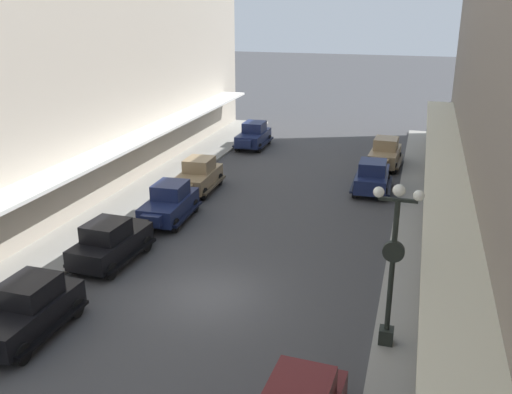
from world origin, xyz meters
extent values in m
plane|color=#424244|center=(0.00, 0.00, 0.00)|extent=(200.00, 200.00, 0.00)
cube|color=#99968E|center=(-7.50, 0.00, 0.07)|extent=(3.00, 60.00, 0.15)
cube|color=#99968E|center=(7.50, 0.00, 0.07)|extent=(3.00, 60.00, 0.15)
cube|color=white|center=(-8.10, 0.00, 3.00)|extent=(1.80, 54.00, 0.16)
cube|color=beige|center=(8.10, 0.00, 3.00)|extent=(1.80, 54.00, 0.16)
cube|color=black|center=(-4.84, 1.52, 0.74)|extent=(1.88, 3.98, 0.80)
cube|color=black|center=(-4.85, 1.27, 1.49)|extent=(1.52, 1.77, 0.70)
cube|color=#8C9EA8|center=(-4.85, 1.27, 1.49)|extent=(1.45, 1.73, 0.42)
cube|color=black|center=(-4.74, 3.65, 0.79)|extent=(0.95, 0.40, 0.52)
cube|color=black|center=(-5.79, 1.56, 0.42)|extent=(0.41, 3.52, 0.12)
cube|color=black|center=(-3.89, 1.47, 0.42)|extent=(0.41, 3.52, 0.12)
cylinder|color=black|center=(-5.58, 2.92, 0.34)|extent=(0.25, 0.69, 0.68)
cylinder|color=black|center=(-3.97, 2.84, 0.34)|extent=(0.25, 0.69, 0.68)
cylinder|color=black|center=(-5.71, 0.19, 0.34)|extent=(0.25, 0.69, 0.68)
cylinder|color=black|center=(-4.10, 0.12, 0.34)|extent=(0.25, 0.69, 0.68)
cube|color=#19234C|center=(-4.77, 21.45, 0.74)|extent=(1.73, 3.91, 0.80)
cube|color=#19234C|center=(-4.78, 21.70, 1.49)|extent=(1.45, 1.71, 0.70)
cube|color=#8C9EA8|center=(-4.78, 21.70, 1.49)|extent=(1.38, 1.68, 0.42)
cube|color=#19234C|center=(-4.75, 19.32, 0.79)|extent=(0.94, 0.37, 0.52)
cube|color=black|center=(-3.82, 21.45, 0.42)|extent=(0.27, 3.51, 0.12)
cube|color=black|center=(-5.72, 21.44, 0.42)|extent=(0.27, 3.51, 0.12)
cylinder|color=black|center=(-3.95, 20.09, 0.34)|extent=(0.23, 0.68, 0.68)
cylinder|color=black|center=(-5.57, 20.07, 0.34)|extent=(0.23, 0.68, 0.68)
cylinder|color=black|center=(-3.98, 22.82, 0.34)|extent=(0.23, 0.68, 0.68)
cylinder|color=black|center=(-5.59, 22.80, 0.34)|extent=(0.23, 0.68, 0.68)
cube|color=#19234C|center=(4.51, 13.70, 0.74)|extent=(1.79, 3.94, 0.80)
cube|color=#19234C|center=(4.52, 13.45, 1.49)|extent=(1.48, 1.73, 0.70)
cube|color=#8C9EA8|center=(4.52, 13.45, 1.49)|extent=(1.41, 1.70, 0.42)
cube|color=#19234C|center=(4.46, 15.83, 0.79)|extent=(0.94, 0.38, 0.52)
cube|color=black|center=(3.56, 13.68, 0.42)|extent=(0.32, 3.51, 0.12)
cube|color=black|center=(5.46, 13.73, 0.42)|extent=(0.32, 3.51, 0.12)
cylinder|color=black|center=(3.67, 15.05, 0.34)|extent=(0.24, 0.68, 0.68)
cylinder|color=black|center=(5.29, 15.09, 0.34)|extent=(0.24, 0.68, 0.68)
cylinder|color=black|center=(3.74, 12.32, 0.34)|extent=(0.24, 0.68, 0.68)
cylinder|color=black|center=(5.35, 12.36, 0.34)|extent=(0.24, 0.68, 0.68)
cube|color=black|center=(-4.62, -4.01, 0.74)|extent=(1.74, 3.92, 0.80)
cube|color=black|center=(-4.62, -3.76, 1.49)|extent=(1.46, 1.71, 0.70)
cube|color=#8C9EA8|center=(-4.62, -3.76, 1.49)|extent=(1.39, 1.68, 0.42)
cube|color=black|center=(-3.67, -4.02, 0.42)|extent=(0.28, 3.51, 0.12)
cube|color=black|center=(-5.57, -4.00, 0.42)|extent=(0.28, 3.51, 0.12)
cylinder|color=black|center=(-3.83, -5.39, 0.34)|extent=(0.23, 0.68, 0.68)
cylinder|color=black|center=(-3.80, -2.66, 0.34)|extent=(0.23, 0.68, 0.68)
cylinder|color=black|center=(-5.41, -2.64, 0.34)|extent=(0.23, 0.68, 0.68)
cube|color=#591919|center=(4.69, -6.23, 1.49)|extent=(1.52, 1.77, 0.70)
cube|color=#8C9EA8|center=(4.69, -6.23, 1.49)|extent=(1.45, 1.73, 0.42)
cube|color=#997F5B|center=(-4.88, 11.03, 0.74)|extent=(1.84, 3.96, 0.80)
cube|color=#997F5B|center=(-4.89, 11.27, 1.49)|extent=(1.50, 1.75, 0.70)
cube|color=#8C9EA8|center=(-4.89, 11.27, 1.49)|extent=(1.43, 1.71, 0.42)
cube|color=#997F5B|center=(-4.81, 8.90, 0.79)|extent=(0.95, 0.39, 0.52)
cube|color=#4C3F2D|center=(-3.93, 11.06, 0.42)|extent=(0.37, 3.52, 0.12)
cube|color=#4C3F2D|center=(-5.83, 10.99, 0.42)|extent=(0.37, 3.52, 0.12)
cylinder|color=black|center=(-4.03, 9.69, 0.34)|extent=(0.24, 0.69, 0.68)
cylinder|color=black|center=(-5.64, 9.63, 0.34)|extent=(0.24, 0.69, 0.68)
cylinder|color=black|center=(-4.13, 12.42, 0.34)|extent=(0.24, 0.69, 0.68)
cylinder|color=black|center=(-5.74, 12.36, 0.34)|extent=(0.24, 0.69, 0.68)
cube|color=#997F5B|center=(4.81, 19.02, 0.74)|extent=(1.88, 3.97, 0.80)
cube|color=#997F5B|center=(4.82, 19.27, 1.49)|extent=(1.52, 1.76, 0.70)
cube|color=#8C9EA8|center=(4.82, 19.27, 1.49)|extent=(1.44, 1.73, 0.42)
cube|color=#997F5B|center=(4.71, 16.89, 0.79)|extent=(0.95, 0.40, 0.52)
cube|color=#4C3F2D|center=(5.76, 18.98, 0.42)|extent=(0.40, 3.52, 0.12)
cube|color=#4C3F2D|center=(3.86, 19.07, 0.42)|extent=(0.40, 3.52, 0.12)
cylinder|color=black|center=(5.55, 17.62, 0.34)|extent=(0.25, 0.69, 0.68)
cylinder|color=black|center=(3.94, 17.70, 0.34)|extent=(0.25, 0.69, 0.68)
cylinder|color=black|center=(5.68, 20.35, 0.34)|extent=(0.25, 0.69, 0.68)
cylinder|color=black|center=(4.06, 20.42, 0.34)|extent=(0.25, 0.69, 0.68)
cube|color=#19234C|center=(-4.53, 6.42, 0.74)|extent=(1.88, 3.97, 0.80)
cube|color=#19234C|center=(-4.54, 6.67, 1.49)|extent=(1.52, 1.76, 0.70)
cube|color=#8C9EA8|center=(-4.54, 6.67, 1.49)|extent=(1.44, 1.73, 0.42)
cube|color=#19234C|center=(-4.43, 4.30, 0.79)|extent=(0.95, 0.40, 0.52)
cube|color=black|center=(-3.58, 6.47, 0.42)|extent=(0.40, 3.52, 0.12)
cube|color=black|center=(-5.48, 6.38, 0.42)|extent=(0.40, 3.52, 0.12)
cylinder|color=black|center=(-3.66, 5.10, 0.34)|extent=(0.25, 0.69, 0.68)
cylinder|color=black|center=(-5.27, 5.02, 0.34)|extent=(0.25, 0.69, 0.68)
cylinder|color=black|center=(-3.78, 7.83, 0.34)|extent=(0.25, 0.69, 0.68)
cylinder|color=black|center=(-5.40, 7.75, 0.34)|extent=(0.25, 0.69, 0.68)
cube|color=black|center=(6.40, -1.45, 0.40)|extent=(0.44, 0.44, 0.50)
cylinder|color=black|center=(6.40, -1.45, 2.75)|extent=(0.16, 0.16, 4.20)
cube|color=black|center=(6.40, -1.45, 4.85)|extent=(1.10, 0.10, 0.10)
sphere|color=white|center=(5.85, -1.45, 5.03)|extent=(0.32, 0.32, 0.32)
sphere|color=white|center=(6.95, -1.45, 5.03)|extent=(0.32, 0.32, 0.32)
sphere|color=white|center=(6.40, -1.45, 5.13)|extent=(0.36, 0.36, 0.36)
cylinder|color=black|center=(6.40, -1.45, 3.25)|extent=(0.64, 0.18, 0.64)
cylinder|color=silver|center=(6.40, -1.35, 3.25)|extent=(0.56, 0.02, 0.56)
cylinder|color=#B21E19|center=(-6.35, 2.45, 0.50)|extent=(0.24, 0.24, 0.70)
sphere|color=#B21E19|center=(-6.35, 2.45, 0.87)|extent=(0.20, 0.20, 0.20)
cylinder|color=#2D2D33|center=(7.62, 14.75, 0.57)|extent=(0.24, 0.24, 0.85)
cube|color=white|center=(7.62, 14.75, 1.28)|extent=(0.36, 0.22, 0.56)
sphere|color=tan|center=(7.62, 14.75, 1.68)|extent=(0.22, 0.22, 0.22)
cylinder|color=black|center=(7.62, 14.75, 1.80)|extent=(0.28, 0.28, 0.04)
camera|label=1|loc=(6.79, -16.92, 10.16)|focal=39.41mm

